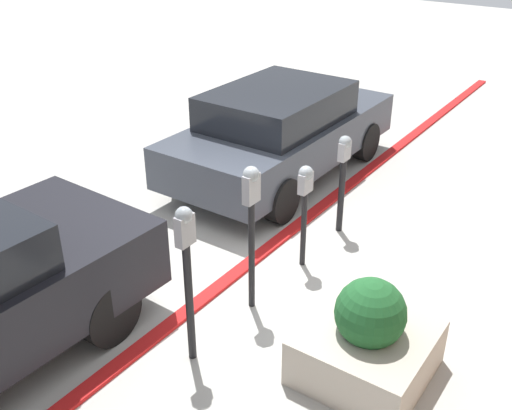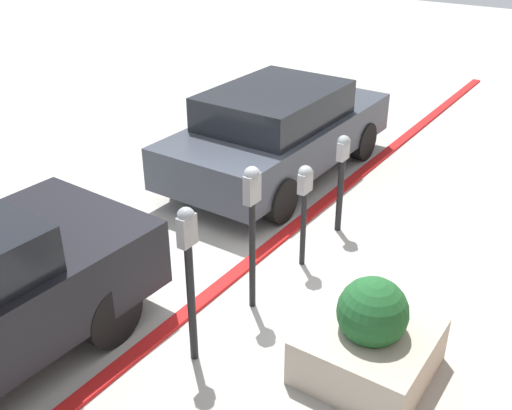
% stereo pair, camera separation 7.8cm
% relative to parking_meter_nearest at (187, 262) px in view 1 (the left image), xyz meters
% --- Properties ---
extents(ground_plane, '(40.00, 40.00, 0.00)m').
position_rel_parking_meter_nearest_xyz_m(ground_plane, '(1.44, 0.40, -1.07)').
color(ground_plane, '#ADAAA3').
extents(curb_strip, '(19.00, 0.16, 0.04)m').
position_rel_parking_meter_nearest_xyz_m(curb_strip, '(1.44, 0.48, -1.05)').
color(curb_strip, red).
rests_on(curb_strip, ground_plane).
extents(parking_meter_nearest, '(0.18, 0.15, 1.61)m').
position_rel_parking_meter_nearest_xyz_m(parking_meter_nearest, '(0.00, 0.00, 0.00)').
color(parking_meter_nearest, black).
rests_on(parking_meter_nearest, ground_plane).
extents(parking_meter_second, '(0.19, 0.16, 1.62)m').
position_rel_parking_meter_nearest_xyz_m(parking_meter_second, '(0.97, -0.00, 0.07)').
color(parking_meter_second, black).
rests_on(parking_meter_second, ground_plane).
extents(parking_meter_middle, '(0.20, 0.17, 1.27)m').
position_rel_parking_meter_nearest_xyz_m(parking_meter_middle, '(1.97, -0.03, -0.15)').
color(parking_meter_middle, black).
rests_on(parking_meter_middle, ground_plane).
extents(parking_meter_fourth, '(0.19, 0.16, 1.31)m').
position_rel_parking_meter_nearest_xyz_m(parking_meter_fourth, '(2.93, -0.01, -0.19)').
color(parking_meter_fourth, black).
rests_on(parking_meter_fourth, ground_plane).
extents(planter_box, '(1.13, 1.09, 0.99)m').
position_rel_parking_meter_nearest_xyz_m(planter_box, '(0.74, -1.43, -0.70)').
color(planter_box, '#B2A899').
rests_on(planter_box, ground_plane).
extents(parked_car_middle, '(4.12, 1.82, 1.41)m').
position_rel_parking_meter_nearest_xyz_m(parked_car_middle, '(3.94, 1.55, -0.33)').
color(parked_car_middle, '#383D47').
rests_on(parked_car_middle, ground_plane).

